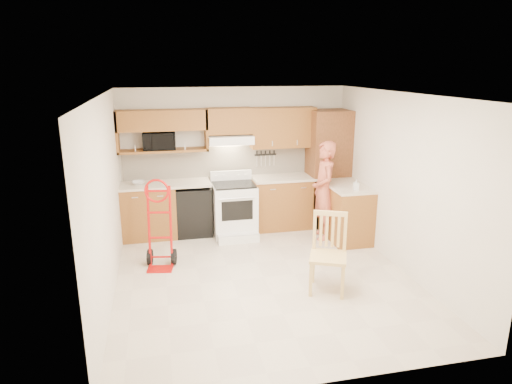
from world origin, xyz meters
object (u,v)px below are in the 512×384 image
object	(u,v)px
person	(324,190)
dining_chair	(328,254)
hand_truck	(159,229)
microwave	(159,141)
range	(235,206)

from	to	relation	value
person	dining_chair	bearing A→B (deg)	-12.73
hand_truck	person	bearing A→B (deg)	23.27
hand_truck	microwave	bearing A→B (deg)	96.93
range	dining_chair	distance (m)	2.39
range	microwave	bearing A→B (deg)	162.04
person	dining_chair	xyz separation A→B (m)	(-0.61, -1.83, -0.32)
person	hand_truck	xyz separation A→B (m)	(-2.73, -0.64, -0.23)
dining_chair	range	bearing A→B (deg)	134.08
microwave	range	size ratio (longest dim) A/B	0.50
microwave	hand_truck	distance (m)	1.78
microwave	hand_truck	bearing A→B (deg)	-91.59
range	dining_chair	size ratio (longest dim) A/B	1.05
range	dining_chair	world-z (taller)	range
range	hand_truck	xyz separation A→B (m)	(-1.28, -1.05, 0.06)
person	dining_chair	distance (m)	1.95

